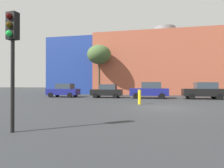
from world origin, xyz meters
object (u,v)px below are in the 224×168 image
Objects in this scene: parked_car_3 at (204,91)px; traffic_light_near_left at (12,44)px; parked_car_2 at (149,90)px; parked_car_1 at (107,91)px; parked_car_0 at (64,90)px; bollard_yellow_0 at (140,97)px; bare_tree_0 at (99,55)px.

parked_car_3 is 19.91m from traffic_light_near_left.
parked_car_2 is 1.11× the size of traffic_light_near_left.
parked_car_1 is at bearing -0.00° from parked_car_3.
traffic_light_near_left reaches higher than parked_car_3.
parked_car_1 is at bearing -180.00° from parked_car_0.
parked_car_0 is 18.14m from traffic_light_near_left.
traffic_light_near_left is at bearing 92.17° from parked_car_1.
parked_car_2 is 5.92m from parked_car_3.
parked_car_3 reaches higher than parked_car_0.
bollard_yellow_0 is (-0.82, -7.09, -0.36)m from parked_car_2.
parked_car_0 is at bearing 0.00° from parked_car_1.
parked_car_0 is 1.06× the size of parked_car_1.
parked_car_2 is 17.55m from traffic_light_near_left.
bare_tree_0 reaches higher than parked_car_3.
parked_car_2 is 7.14m from bollard_yellow_0.
parked_car_3 reaches higher than parked_car_1.
traffic_light_near_left is at bearing 110.72° from parked_car_0.
parked_car_1 is at bearing 0.00° from parked_car_2.
traffic_light_near_left reaches higher than bollard_yellow_0.
parked_car_3 is (16.78, 0.00, 0.06)m from parked_car_0.
bare_tree_0 is at bearing 118.51° from bollard_yellow_0.
parked_car_1 is 0.87× the size of parked_car_2.
bare_tree_0 reaches higher than parked_car_2.
parked_car_3 is at bearing -21.78° from bare_tree_0.
parked_car_0 is 0.52× the size of bare_tree_0.
bollard_yellow_0 is at bearing 144.80° from parked_car_0.
parked_car_3 is (5.92, -0.00, -0.02)m from parked_car_2.
parked_car_0 reaches higher than bollard_yellow_0.
bare_tree_0 is at bearing -65.36° from parked_car_1.
bollard_yellow_0 is at bearing 165.73° from traffic_light_near_left.
traffic_light_near_left is (-4.49, -16.86, 1.96)m from parked_car_2.
parked_car_0 is 0.94× the size of parked_car_3.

